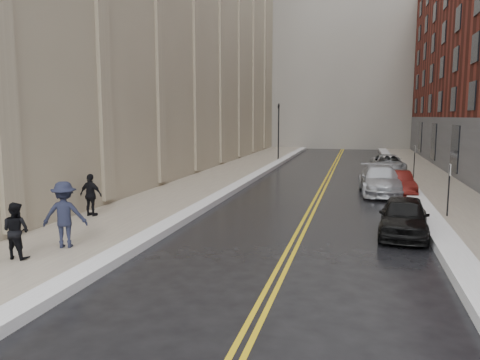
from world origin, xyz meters
The scene contains 17 objects.
ground centered at (0.00, 0.00, 0.00)m, with size 160.00×160.00×0.00m, color black.
sidewalk_left centered at (-4.50, 16.00, 0.07)m, with size 4.00×64.00×0.15m, color gray.
sidewalk_right centered at (9.00, 16.00, 0.07)m, with size 3.00×64.00×0.15m, color gray.
lane_stripe_a centered at (2.38, 16.00, 0.00)m, with size 0.12×64.00×0.01m, color gold.
lane_stripe_b centered at (2.62, 16.00, 0.00)m, with size 0.12×64.00×0.01m, color gold.
snow_ridge_left centered at (-2.20, 16.00, 0.13)m, with size 0.70×60.80×0.26m, color white.
snow_ridge_right centered at (7.15, 16.00, 0.15)m, with size 0.85×60.80×0.30m, color white.
traffic_signal centered at (-2.60, 30.00, 3.08)m, with size 0.18×0.15×5.20m.
parking_sign_near centered at (7.90, 8.00, 1.36)m, with size 0.06×0.35×2.23m.
parking_sign_far centered at (7.90, 20.00, 1.36)m, with size 0.06×0.35×2.23m.
car_black centered at (5.98, 4.90, 0.67)m, with size 1.59×3.95×1.34m, color black.
car_maroon centered at (6.40, 13.66, 0.63)m, with size 1.34×3.85×1.27m, color #4C100D.
car_silver_near centered at (5.58, 13.84, 0.74)m, with size 2.07×5.08×1.48m, color #B0B2B8.
car_silver_far centered at (6.49, 23.47, 0.67)m, with size 2.21×4.80×1.33m, color #9B9FA3.
pedestrian_a centered at (-4.72, -0.94, 0.94)m, with size 0.77×0.60×1.58m, color black.
pedestrian_b centered at (-4.09, 0.39, 1.15)m, with size 1.29×0.74×2.00m, color #1C1F32.
pedestrian_c centered at (-5.79, 4.55, 0.99)m, with size 0.99×0.41×1.68m, color black.
Camera 1 is at (4.39, -11.64, 4.07)m, focal length 35.00 mm.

